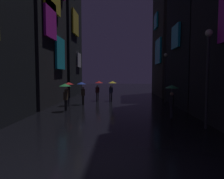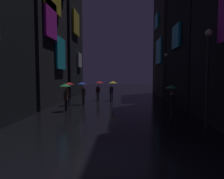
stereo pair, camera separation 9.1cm
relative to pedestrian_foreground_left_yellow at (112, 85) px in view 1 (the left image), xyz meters
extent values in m
plane|color=black|center=(0.34, -15.62, -1.67)|extent=(120.00, 120.00, 0.00)
cube|color=#232328|center=(-7.16, -2.74, 6.06)|extent=(4.00, 7.75, 15.45)
cube|color=#19D8F2|center=(-5.01, -1.80, 3.21)|extent=(0.20, 2.54, 3.06)
cube|color=#F226D8|center=(-5.01, -4.38, 5.79)|extent=(0.20, 2.58, 3.14)
cube|color=black|center=(-7.16, 6.14, 9.85)|extent=(4.00, 7.52, 23.03)
cube|color=white|center=(-5.01, 6.96, 3.21)|extent=(0.20, 2.09, 1.98)
cube|color=yellow|center=(-5.01, 5.03, 7.88)|extent=(0.20, 3.12, 2.99)
cube|color=#19D8F2|center=(5.69, -3.53, 4.43)|extent=(0.20, 2.15, 1.98)
cube|color=#33302D|center=(7.84, 6.35, 8.27)|extent=(4.00, 7.93, 19.89)
cube|color=#19D8F2|center=(5.69, 4.60, 4.09)|extent=(0.20, 3.26, 3.10)
cube|color=#19D8F2|center=(5.69, 6.56, 8.40)|extent=(0.20, 2.19, 1.94)
cylinder|color=black|center=(-0.21, -0.01, -1.24)|extent=(0.12, 0.12, 0.85)
cylinder|color=black|center=(-0.04, -0.03, -1.24)|extent=(0.12, 0.12, 0.85)
cube|color=#333859|center=(-0.12, -0.02, -0.52)|extent=(0.36, 0.26, 0.60)
sphere|color=beige|center=(-0.12, -0.02, -0.11)|extent=(0.22, 0.22, 0.22)
cylinder|color=#333859|center=(0.06, 0.01, -0.47)|extent=(0.09, 0.09, 0.50)
cylinder|color=slate|center=(0.06, 0.01, -0.13)|extent=(0.02, 0.02, 0.77)
cone|color=yellow|center=(0.06, 0.01, 0.35)|extent=(0.90, 0.90, 0.20)
cylinder|color=#2D2D38|center=(-3.97, -3.65, -1.24)|extent=(0.12, 0.12, 0.85)
cylinder|color=#2D2D38|center=(-3.81, -3.56, -1.24)|extent=(0.12, 0.12, 0.85)
cube|color=brown|center=(-3.89, -3.60, -0.52)|extent=(0.40, 0.36, 0.60)
sphere|color=tan|center=(-3.89, -3.60, -0.11)|extent=(0.22, 0.22, 0.22)
cylinder|color=brown|center=(-3.76, -3.47, -0.47)|extent=(0.09, 0.09, 0.50)
cylinder|color=slate|center=(-3.76, -3.47, -0.13)|extent=(0.02, 0.02, 0.77)
cone|color=red|center=(-3.76, -3.47, 0.35)|extent=(0.90, 0.90, 0.20)
cylinder|color=#38332D|center=(-2.52, -2.96, -1.24)|extent=(0.12, 0.12, 0.85)
cylinder|color=#38332D|center=(-2.64, -2.83, -1.24)|extent=(0.12, 0.12, 0.85)
cube|color=brown|center=(-2.58, -2.90, -0.52)|extent=(0.39, 0.40, 0.60)
sphere|color=beige|center=(-2.58, -2.90, -0.11)|extent=(0.22, 0.22, 0.22)
cylinder|color=brown|center=(-2.74, -2.79, -0.47)|extent=(0.09, 0.09, 0.50)
cylinder|color=slate|center=(-2.74, -2.79, -0.13)|extent=(0.02, 0.02, 0.77)
cone|color=#263FB2|center=(-2.74, -2.79, 0.35)|extent=(0.90, 0.90, 0.20)
cylinder|color=#2D2D38|center=(4.16, -8.58, -1.24)|extent=(0.12, 0.12, 0.85)
cylinder|color=#2D2D38|center=(4.24, -8.42, -1.24)|extent=(0.12, 0.12, 0.85)
cube|color=black|center=(4.20, -8.50, -0.52)|extent=(0.35, 0.40, 0.60)
sphere|color=tan|center=(4.20, -8.50, -0.11)|extent=(0.22, 0.22, 0.22)
cylinder|color=black|center=(4.24, -8.32, -0.47)|extent=(0.09, 0.09, 0.50)
cylinder|color=slate|center=(4.24, -8.32, -0.13)|extent=(0.02, 0.02, 0.77)
cone|color=green|center=(4.24, -8.32, 0.35)|extent=(0.90, 0.90, 0.20)
cylinder|color=#38332D|center=(-1.68, 0.18, -1.24)|extent=(0.12, 0.12, 0.85)
cylinder|color=#38332D|center=(-1.51, 0.11, -1.24)|extent=(0.12, 0.12, 0.85)
cube|color=#4C1E23|center=(-1.60, 0.14, -0.52)|extent=(0.40, 0.33, 0.60)
sphere|color=beige|center=(-1.60, 0.14, -0.11)|extent=(0.22, 0.22, 0.22)
cylinder|color=#4C1E23|center=(-1.41, 0.13, -0.47)|extent=(0.09, 0.09, 0.50)
cylinder|color=slate|center=(-1.41, 0.13, -0.13)|extent=(0.02, 0.02, 0.77)
cone|color=red|center=(-1.41, 0.13, 0.35)|extent=(0.90, 0.90, 0.20)
cylinder|color=black|center=(-3.28, -6.13, -1.24)|extent=(0.12, 0.12, 0.85)
cylinder|color=black|center=(-3.31, -6.30, -1.24)|extent=(0.12, 0.12, 0.85)
cube|color=brown|center=(-3.30, -6.21, -0.52)|extent=(0.28, 0.37, 0.60)
sphere|color=#9E7051|center=(-3.30, -6.21, -0.11)|extent=(0.22, 0.22, 0.22)
cylinder|color=brown|center=(-3.28, -6.40, -0.47)|extent=(0.09, 0.09, 0.50)
cylinder|color=slate|center=(-3.28, -6.40, -0.13)|extent=(0.02, 0.02, 0.77)
cone|color=green|center=(-3.28, -6.40, 0.35)|extent=(0.90, 0.90, 0.20)
cylinder|color=#2D2D33|center=(5.34, -1.36, 0.61)|extent=(0.14, 0.14, 4.56)
sphere|color=#F9EFCC|center=(5.34, -1.36, 3.07)|extent=(0.36, 0.36, 0.36)
cylinder|color=#2D2D33|center=(5.34, -10.98, 0.67)|extent=(0.14, 0.14, 4.68)
sphere|color=#F9EFCC|center=(5.34, -10.98, 3.19)|extent=(0.36, 0.36, 0.36)
camera|label=1|loc=(0.95, -21.32, 1.07)|focal=32.00mm
camera|label=2|loc=(1.04, -21.32, 1.07)|focal=32.00mm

